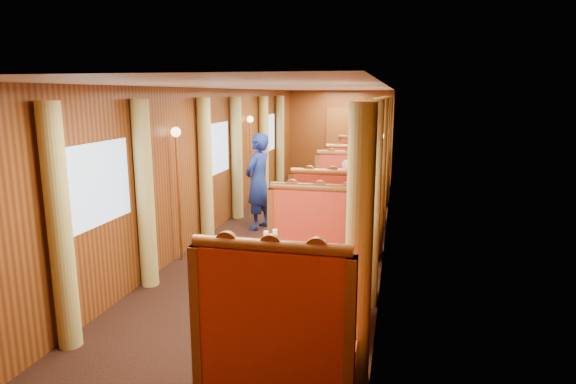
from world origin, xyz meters
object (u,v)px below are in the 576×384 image
(table_near, at_px, (301,297))
(banquette_near_aft, at_px, (317,260))
(tea_tray, at_px, (292,262))
(teapot_right, at_px, (296,261))
(table_mid, at_px, (341,214))
(teapot_back, at_px, (289,253))
(banquette_far_fwd, at_px, (354,185))
(fruit_plate, at_px, (326,268))
(passenger, at_px, (346,185))
(table_far, at_px, (358,180))
(banquette_far_aft, at_px, (361,171))
(banquette_mid_aft, at_px, (347,199))
(teapot_left, at_px, (282,258))
(rose_vase_far, at_px, (358,157))
(steward, at_px, (258,182))
(banquette_mid_fwd, at_px, (333,227))
(banquette_near_fwd, at_px, (276,342))

(table_near, xyz_separation_m, banquette_near_aft, (0.00, 1.01, 0.05))
(tea_tray, bearing_deg, teapot_right, -63.72)
(table_mid, bearing_deg, teapot_back, -92.18)
(table_mid, relative_size, banquette_far_fwd, 0.78)
(fruit_plate, distance_m, passenger, 4.45)
(table_far, distance_m, banquette_far_aft, 1.02)
(banquette_mid_aft, distance_m, table_far, 2.49)
(passenger, bearing_deg, fruit_plate, -86.40)
(banquette_far_fwd, xyz_separation_m, teapot_right, (-0.02, -6.14, 0.39))
(teapot_back, bearing_deg, banquette_mid_aft, 93.18)
(teapot_right, bearing_deg, banquette_near_aft, 86.16)
(table_far, bearing_deg, tea_tray, -90.68)
(table_far, bearing_deg, teapot_left, -91.34)
(table_near, height_order, rose_vase_far, rose_vase_far)
(table_far, distance_m, rose_vase_far, 0.55)
(steward, bearing_deg, passenger, 131.29)
(teapot_left, height_order, fruit_plate, teapot_left)
(table_near, distance_m, banquette_mid_fwd, 2.49)
(banquette_near_aft, bearing_deg, table_mid, 90.00)
(passenger, bearing_deg, banquette_mid_fwd, -90.00)
(teapot_back, height_order, rose_vase_far, rose_vase_far)
(table_mid, relative_size, steward, 0.61)
(banquette_near_fwd, distance_m, banquette_far_aft, 9.03)
(banquette_mid_fwd, distance_m, table_far, 4.51)
(table_near, distance_m, table_mid, 3.50)
(teapot_left, bearing_deg, table_near, 59.53)
(banquette_near_fwd, height_order, steward, steward)
(banquette_mid_fwd, height_order, teapot_back, banquette_mid_fwd)
(banquette_mid_fwd, xyz_separation_m, banquette_far_aft, (0.00, 5.53, 0.00))
(table_near, bearing_deg, table_far, 90.00)
(teapot_left, bearing_deg, teapot_right, 11.11)
(table_mid, xyz_separation_m, banquette_far_aft, (0.00, 4.51, 0.05))
(table_far, distance_m, tea_tray, 7.05)
(banquette_mid_fwd, bearing_deg, banquette_near_fwd, -90.00)
(banquette_mid_fwd, distance_m, banquette_far_fwd, 3.50)
(rose_vase_far, bearing_deg, fruit_plate, -87.53)
(teapot_right, bearing_deg, rose_vase_far, 87.31)
(table_near, relative_size, fruit_plate, 4.88)
(table_near, xyz_separation_m, table_far, (0.00, 7.00, 0.00))
(steward, bearing_deg, banquette_mid_fwd, 70.21)
(table_far, relative_size, steward, 0.61)
(banquette_mid_fwd, height_order, banquette_far_aft, same)
(banquette_near_aft, height_order, teapot_right, banquette_near_aft)
(banquette_mid_aft, xyz_separation_m, tea_tray, (-0.08, -4.55, 0.33))
(banquette_near_aft, distance_m, teapot_back, 1.06)
(banquette_near_aft, xyz_separation_m, teapot_left, (-0.17, -1.15, 0.40))
(banquette_near_aft, height_order, table_far, banquette_near_aft)
(banquette_mid_fwd, distance_m, banquette_mid_aft, 2.03)
(rose_vase_far, bearing_deg, tea_tray, -90.43)
(teapot_back, relative_size, rose_vase_far, 0.47)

